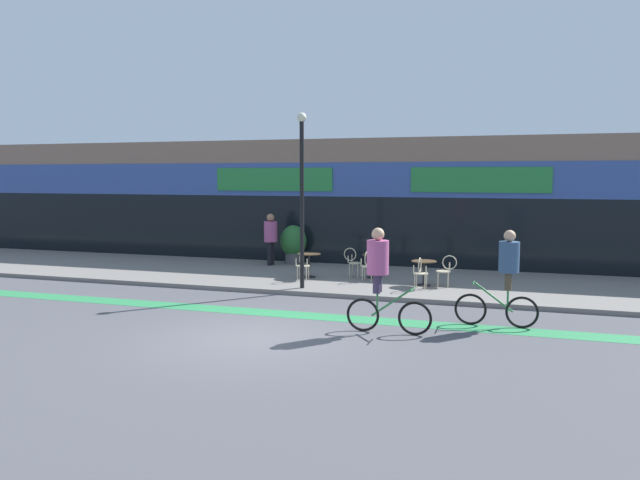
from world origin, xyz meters
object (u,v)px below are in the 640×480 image
(bistro_table_0, at_px, (309,260))
(cyclist_1, at_px, (380,272))
(cafe_chair_0_near, at_px, (302,263))
(cafe_chair_2_near, at_px, (420,271))
(cafe_chair_2_side, at_px, (446,269))
(pedestrian_near_end, at_px, (271,235))
(cafe_chair_1_near, at_px, (368,264))
(bistro_table_2, at_px, (424,268))
(cafe_chair_1_side, at_px, (353,260))
(lamp_post, at_px, (302,187))
(planter_pot, at_px, (293,243))
(cyclist_0, at_px, (505,272))
(bistro_table_1, at_px, (372,261))

(bistro_table_0, relative_size, cyclist_1, 0.34)
(bistro_table_0, distance_m, cafe_chair_0_near, 0.63)
(cafe_chair_2_near, bearing_deg, cafe_chair_2_side, -43.74)
(cyclist_1, distance_m, pedestrian_near_end, 9.50)
(cafe_chair_1_near, bearing_deg, pedestrian_near_end, 63.37)
(cyclist_1, bearing_deg, cafe_chair_2_side, 81.47)
(bistro_table_2, relative_size, cyclist_1, 0.33)
(cafe_chair_1_side, relative_size, cafe_chair_2_side, 1.00)
(cafe_chair_1_near, distance_m, cafe_chair_2_near, 1.93)
(cafe_chair_2_side, relative_size, lamp_post, 0.19)
(planter_pot, height_order, pedestrian_near_end, pedestrian_near_end)
(cyclist_0, height_order, pedestrian_near_end, cyclist_0)
(bistro_table_1, height_order, cafe_chair_1_near, cafe_chair_1_near)
(cafe_chair_2_side, bearing_deg, cyclist_0, 108.77)
(bistro_table_1, xyz_separation_m, cafe_chair_2_side, (2.34, -0.87, 0.00))
(bistro_table_0, distance_m, cafe_chair_1_near, 1.89)
(bistro_table_2, bearing_deg, cafe_chair_1_near, 171.57)
(cafe_chair_1_near, bearing_deg, cafe_chair_1_side, 46.43)
(cyclist_0, distance_m, pedestrian_near_end, 10.27)
(bistro_table_2, height_order, cafe_chair_0_near, cafe_chair_0_near)
(bistro_table_0, height_order, cafe_chair_2_side, cafe_chair_2_side)
(cafe_chair_2_near, height_order, cyclist_1, cyclist_1)
(cafe_chair_1_near, height_order, cyclist_0, cyclist_0)
(bistro_table_2, xyz_separation_m, pedestrian_near_end, (-5.75, 2.44, 0.56))
(bistro_table_0, bearing_deg, pedestrian_near_end, 135.79)
(cyclist_0, bearing_deg, planter_pot, -43.79)
(cafe_chair_2_side, bearing_deg, lamp_post, 15.98)
(planter_pot, bearing_deg, bistro_table_1, -32.92)
(cafe_chair_2_side, xyz_separation_m, lamp_post, (-3.81, -1.45, 2.31))
(cyclist_0, bearing_deg, pedestrian_near_end, -38.79)
(cafe_chair_1_side, distance_m, planter_pot, 3.58)
(cafe_chair_1_near, xyz_separation_m, cafe_chair_1_side, (-0.62, 0.63, 0.00))
(cafe_chair_1_near, distance_m, cafe_chair_1_side, 0.89)
(cafe_chair_2_side, bearing_deg, pedestrian_near_end, -25.72)
(cyclist_0, bearing_deg, bistro_table_1, -50.41)
(cafe_chair_2_near, bearing_deg, cafe_chair_0_near, 85.43)
(cafe_chair_1_near, distance_m, cyclist_1, 5.73)
(bistro_table_0, relative_size, cafe_chair_1_near, 0.83)
(cafe_chair_1_side, xyz_separation_m, lamp_post, (-0.84, -2.33, 2.31))
(cyclist_1, bearing_deg, cafe_chair_0_near, 124.79)
(lamp_post, bearing_deg, pedestrian_near_end, 123.45)
(bistro_table_0, height_order, cyclist_0, cyclist_0)
(cafe_chair_1_near, height_order, cafe_chair_1_side, same)
(cafe_chair_2_near, relative_size, cyclist_1, 0.41)
(bistro_table_1, xyz_separation_m, cyclist_0, (4.05, -4.78, 0.58))
(cafe_chair_2_near, height_order, pedestrian_near_end, pedestrian_near_end)
(cafe_chair_0_near, bearing_deg, pedestrian_near_end, 33.82)
(bistro_table_1, relative_size, pedestrian_near_end, 0.40)
(cyclist_1, bearing_deg, bistro_table_2, 88.29)
(bistro_table_2, height_order, cafe_chair_1_side, cafe_chair_1_side)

